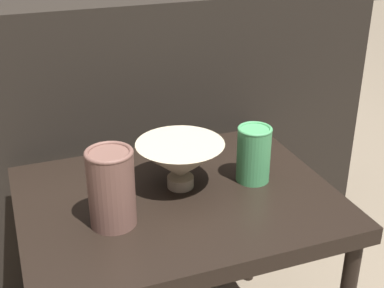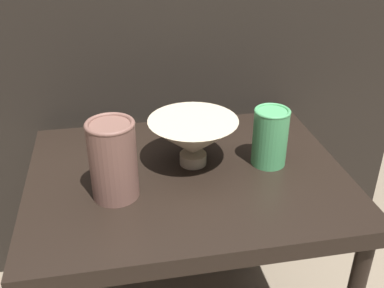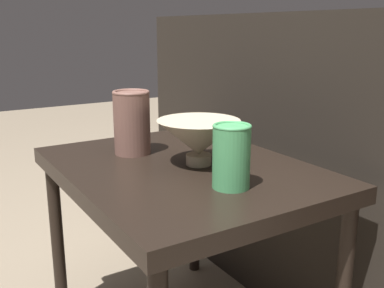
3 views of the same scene
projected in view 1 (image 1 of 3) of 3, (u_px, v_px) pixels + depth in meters
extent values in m
cube|color=black|center=(177.00, 203.00, 1.22)|extent=(0.71, 0.55, 0.04)
cylinder|color=black|center=(37.00, 262.00, 1.43)|extent=(0.04, 0.04, 0.47)
cylinder|color=black|center=(251.00, 216.00, 1.64)|extent=(0.04, 0.04, 0.47)
cube|color=black|center=(120.00, 129.00, 1.72)|extent=(1.45, 0.50, 0.88)
cylinder|color=#C1B293|center=(180.00, 181.00, 1.25)|extent=(0.06, 0.06, 0.03)
cone|color=#C1B293|center=(180.00, 160.00, 1.22)|extent=(0.20, 0.20, 0.09)
cylinder|color=brown|center=(111.00, 189.00, 1.08)|extent=(0.10, 0.10, 0.16)
torus|color=brown|center=(109.00, 153.00, 1.04)|extent=(0.10, 0.10, 0.01)
cylinder|color=#47995B|center=(254.00, 155.00, 1.25)|extent=(0.08, 0.08, 0.13)
torus|color=#47995B|center=(255.00, 129.00, 1.22)|extent=(0.08, 0.08, 0.01)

